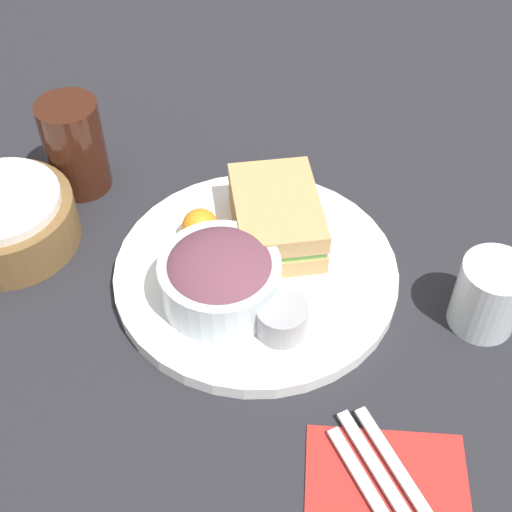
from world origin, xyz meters
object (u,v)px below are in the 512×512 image
Objects in this scene: plate at (256,273)px; knife at (388,487)px; bread_basket at (5,220)px; fork at (404,480)px; spoon at (371,495)px; drink_glass at (75,146)px; salad_bowl at (220,276)px; dressing_cup at (282,319)px; water_glass at (489,295)px; sandwich at (276,217)px.

plate is 0.29m from knife.
fork is at bearing -121.39° from bread_basket.
knife and spoon have the same top height.
drink_glass is 0.57m from fork.
spoon is (-0.22, -0.16, -0.05)m from salad_bowl.
dressing_cup is 0.44× the size of drink_glass.
knife is 0.02m from spoon.
salad_bowl is 0.79× the size of bread_basket.
bread_basket is 1.04× the size of fork.
drink_glass reaches higher than spoon.
salad_bowl is 1.54× the size of water_glass.
water_glass is (-0.19, -0.50, -0.02)m from drink_glass.
bread_basket is (0.13, 0.34, -0.00)m from dressing_cup.
fork is at bearing -155.34° from sandwich.
sandwich is 1.26× the size of drink_glass.
plate is at bearing -97.36° from bread_basket.
spoon is at bearing -142.96° from salad_bowl.
knife is (-0.01, 0.02, 0.00)m from fork.
sandwich is 1.20× the size of salad_bowl.
drink_glass reaches higher than plate.
knife is (-0.29, -0.45, -0.03)m from bread_basket.
sandwich is at bearing 169.18° from spoon.
knife is 1.98× the size of water_glass.
salad_bowl is 0.29m from water_glass.
fork is 1.11× the size of spoon.
plate is 0.31m from bread_basket.
fork is at bearing 153.98° from water_glass.
spoon is (-0.02, 0.03, 0.00)m from fork.
sandwich reaches higher than dressing_cup.
fork is at bearing -141.72° from dressing_cup.
sandwich is at bearing 172.22° from knife.
salad_bowl is (-0.10, 0.06, 0.01)m from sandwich.
bread_basket is at bearing 82.64° from plate.
sandwich is at bearing -19.54° from plate.
knife is at bearing 90.00° from spoon.
sandwich is 0.98× the size of fork.
knife is at bearing -158.43° from sandwich.
dressing_cup is 0.23m from water_glass.
knife is 1.17× the size of spoon.
knife is (-0.17, -0.11, -0.03)m from dressing_cup.
knife is (-0.21, -0.18, -0.05)m from salad_bowl.
bread_basket reaches higher than knife.
salad_bowl is at bearing 151.42° from sandwich.
dressing_cup is at bearing -174.37° from sandwich.
dressing_cup is at bearing -176.22° from knife.
fork is at bearing -135.58° from salad_bowl.
fork is at bearing 90.00° from spoon.
dressing_cup is 0.32× the size of knife.
plate is at bearing 80.41° from water_glass.
bread_basket reaches higher than plate.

